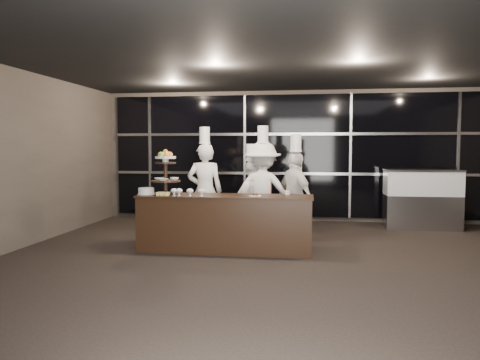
# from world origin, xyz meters

# --- Properties ---
(room) EXTENTS (10.00, 10.00, 10.00)m
(room) POSITION_xyz_m (0.00, 0.00, 1.50)
(room) COLOR black
(room) RESTS_ON ground
(window_wall) EXTENTS (8.60, 0.10, 2.80)m
(window_wall) POSITION_xyz_m (0.00, 4.94, 1.50)
(window_wall) COLOR black
(window_wall) RESTS_ON ground
(buffet_counter) EXTENTS (2.84, 0.74, 0.92)m
(buffet_counter) POSITION_xyz_m (-1.07, 1.58, 0.47)
(buffet_counter) COLOR black
(buffet_counter) RESTS_ON ground
(display_stand) EXTENTS (0.48, 0.48, 0.74)m
(display_stand) POSITION_xyz_m (-2.07, 1.58, 1.34)
(display_stand) COLOR black
(display_stand) RESTS_ON buffet_counter
(compotes) EXTENTS (0.56, 0.11, 0.12)m
(compotes) POSITION_xyz_m (-1.66, 1.36, 1.00)
(compotes) COLOR silver
(compotes) RESTS_ON buffet_counter
(layer_cake) EXTENTS (0.30, 0.30, 0.11)m
(layer_cake) POSITION_xyz_m (-2.39, 1.53, 0.97)
(layer_cake) COLOR white
(layer_cake) RESTS_ON buffet_counter
(pastry_squares) EXTENTS (0.20, 0.13, 0.05)m
(pastry_squares) POSITION_xyz_m (-2.06, 1.42, 0.95)
(pastry_squares) COLOR #FFEB7C
(pastry_squares) RESTS_ON buffet_counter
(small_plate) EXTENTS (0.20, 0.20, 0.05)m
(small_plate) POSITION_xyz_m (-0.57, 1.48, 0.94)
(small_plate) COLOR white
(small_plate) RESTS_ON buffet_counter
(chef_cup) EXTENTS (0.08, 0.08, 0.07)m
(chef_cup) POSITION_xyz_m (-0.07, 1.83, 0.96)
(chef_cup) COLOR white
(chef_cup) RESTS_ON buffet_counter
(display_case) EXTENTS (1.52, 0.66, 1.24)m
(display_case) POSITION_xyz_m (2.62, 4.30, 0.69)
(display_case) COLOR #A5A5AA
(display_case) RESTS_ON ground
(chef_a) EXTENTS (0.71, 0.53, 2.07)m
(chef_a) POSITION_xyz_m (-1.63, 2.58, 0.91)
(chef_a) COLOR white
(chef_a) RESTS_ON ground
(chef_b) EXTENTS (0.79, 0.66, 1.76)m
(chef_b) POSITION_xyz_m (-0.77, 2.62, 0.75)
(chef_b) COLOR white
(chef_b) RESTS_ON ground
(chef_c) EXTENTS (1.19, 0.72, 2.09)m
(chef_c) POSITION_xyz_m (-0.55, 2.58, 0.90)
(chef_c) COLOR white
(chef_c) RESTS_ON ground
(chef_d) EXTENTS (0.87, 1.01, 1.93)m
(chef_d) POSITION_xyz_m (0.05, 2.43, 0.83)
(chef_d) COLOR white
(chef_d) RESTS_ON ground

